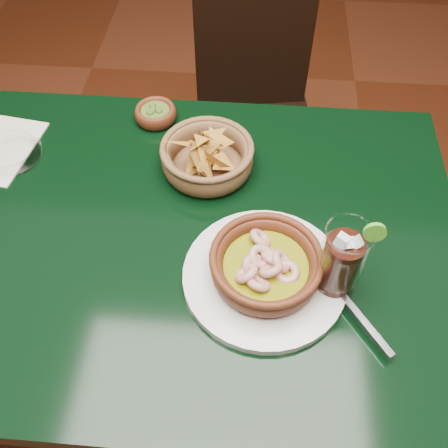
# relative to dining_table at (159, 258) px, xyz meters

# --- Properties ---
(ground) EXTENTS (7.00, 7.00, 0.00)m
(ground) POSITION_rel_dining_table_xyz_m (0.00, 0.00, -0.65)
(ground) COLOR #471C0C
(ground) RESTS_ON ground
(dining_table) EXTENTS (1.20, 0.80, 0.75)m
(dining_table) POSITION_rel_dining_table_xyz_m (0.00, 0.00, 0.00)
(dining_table) COLOR black
(dining_table) RESTS_ON ground
(dining_chair) EXTENTS (0.44, 0.44, 0.83)m
(dining_chair) POSITION_rel_dining_table_xyz_m (0.18, 0.70, -0.19)
(dining_chair) COLOR black
(dining_chair) RESTS_ON ground
(shrimp_plate) EXTENTS (0.36, 0.30, 0.08)m
(shrimp_plate) POSITION_rel_dining_table_xyz_m (0.22, -0.09, 0.13)
(shrimp_plate) COLOR silver
(shrimp_plate) RESTS_ON dining_table
(chip_basket) EXTENTS (0.23, 0.23, 0.13)m
(chip_basket) POSITION_rel_dining_table_xyz_m (0.09, 0.17, 0.13)
(chip_basket) COLOR brown
(chip_basket) RESTS_ON dining_table
(guacamole_ramekin) EXTENTS (0.12, 0.12, 0.04)m
(guacamole_ramekin) POSITION_rel_dining_table_xyz_m (-0.05, 0.32, 0.12)
(guacamole_ramekin) COLOR #4E2111
(guacamole_ramekin) RESTS_ON dining_table
(cola_drink) EXTENTS (0.16, 0.16, 0.19)m
(cola_drink) POSITION_rel_dining_table_xyz_m (0.34, -0.10, 0.18)
(cola_drink) COLOR white
(cola_drink) RESTS_ON dining_table
(glass_ashtray) EXTENTS (0.14, 0.14, 0.03)m
(glass_ashtray) POSITION_rel_dining_table_xyz_m (-0.34, 0.17, 0.11)
(glass_ashtray) COLOR white
(glass_ashtray) RESTS_ON dining_table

